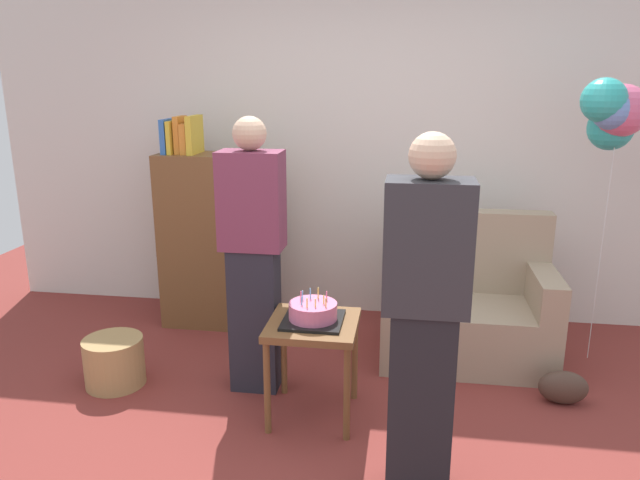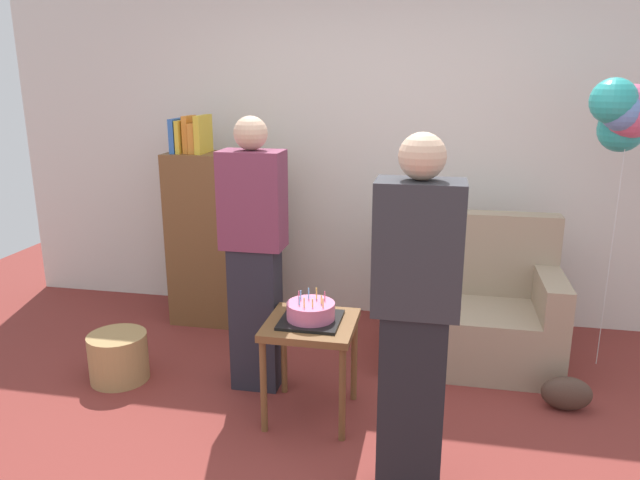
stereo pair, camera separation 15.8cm
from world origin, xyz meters
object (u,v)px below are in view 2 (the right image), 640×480
at_px(bookshelf, 223,237).
at_px(balloon_bunch, 624,114).
at_px(person_holding_cake, 415,323).
at_px(handbag, 567,393).
at_px(couch, 471,310).
at_px(birthday_cake, 311,313).
at_px(wicker_basket, 119,357).
at_px(person_blowing_candles, 254,255).
at_px(side_table, 311,336).

bearing_deg(bookshelf, balloon_bunch, -4.79).
height_order(person_holding_cake, balloon_bunch, balloon_bunch).
xyz_separation_m(person_holding_cake, handbag, (0.84, 0.88, -0.73)).
relative_size(couch, birthday_cake, 3.44).
bearing_deg(couch, person_holding_cake, -102.53).
xyz_separation_m(bookshelf, wicker_basket, (-0.33, -1.03, -0.52)).
bearing_deg(bookshelf, handbag, -19.88).
bearing_deg(person_blowing_candles, couch, 48.26).
bearing_deg(person_holding_cake, wicker_basket, -17.52).
distance_m(side_table, handbag, 1.50).
distance_m(bookshelf, balloon_bunch, 2.79).
bearing_deg(wicker_basket, bookshelf, 72.21).
bearing_deg(bookshelf, side_table, -51.80).
xyz_separation_m(birthday_cake, handbag, (1.41, 0.34, -0.51)).
relative_size(side_table, handbag, 2.01).
distance_m(birthday_cake, person_blowing_candles, 0.53).
distance_m(couch, balloon_bunch, 1.51).
bearing_deg(handbag, couch, 132.75).
xyz_separation_m(person_holding_cake, balloon_bunch, (1.12, 1.51, 0.79)).
distance_m(bookshelf, side_table, 1.52).
bearing_deg(birthday_cake, person_blowing_candles, 145.79).
relative_size(person_blowing_candles, handbag, 5.82).
relative_size(couch, person_holding_cake, 0.67).
bearing_deg(birthday_cake, couch, 45.26).
relative_size(person_holding_cake, wicker_basket, 4.53).
relative_size(bookshelf, person_blowing_candles, 0.96).
relative_size(person_blowing_candles, person_holding_cake, 1.00).
bearing_deg(bookshelf, person_blowing_candles, -59.60).
xyz_separation_m(handbag, balloon_bunch, (0.27, 0.63, 1.52)).
height_order(side_table, person_blowing_candles, person_blowing_candles).
relative_size(birthday_cake, person_holding_cake, 0.20).
xyz_separation_m(side_table, birthday_cake, (-0.00, 0.00, 0.13)).
distance_m(person_holding_cake, handbag, 1.42).
distance_m(couch, bookshelf, 1.88).
xyz_separation_m(side_table, wicker_basket, (-1.26, 0.16, -0.33)).
xyz_separation_m(wicker_basket, balloon_bunch, (2.95, 0.81, 1.47)).
bearing_deg(balloon_bunch, handbag, -113.62).
height_order(bookshelf, side_table, bookshelf).
relative_size(couch, side_table, 1.96).
bearing_deg(couch, balloon_bunch, 4.72).
distance_m(bookshelf, birthday_cake, 1.51).
distance_m(couch, handbag, 0.80).
distance_m(birthday_cake, balloon_bunch, 2.19).
height_order(side_table, birthday_cake, birthday_cake).
bearing_deg(birthday_cake, person_holding_cake, -43.64).
xyz_separation_m(couch, bookshelf, (-1.82, 0.29, 0.33)).
bearing_deg(birthday_cake, side_table, -88.70).
bearing_deg(bookshelf, birthday_cake, -51.80).
distance_m(couch, wicker_basket, 2.29).
relative_size(bookshelf, side_table, 2.79).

